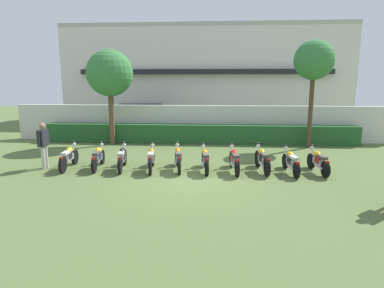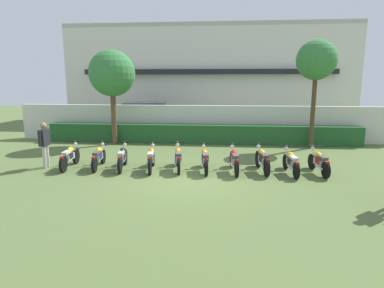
% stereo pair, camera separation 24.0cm
% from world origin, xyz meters
% --- Properties ---
extents(ground, '(60.00, 60.00, 0.00)m').
position_xyz_m(ground, '(0.00, 0.00, 0.00)').
color(ground, '#566B38').
extents(building, '(21.63, 6.50, 7.41)m').
position_xyz_m(building, '(0.00, 16.62, 3.71)').
color(building, silver).
rests_on(building, ground).
extents(compound_wall, '(20.55, 0.30, 1.96)m').
position_xyz_m(compound_wall, '(0.00, 7.09, 0.98)').
color(compound_wall, silver).
rests_on(compound_wall, ground).
extents(hedge_row, '(16.44, 0.70, 1.00)m').
position_xyz_m(hedge_row, '(0.00, 6.39, 0.50)').
color(hedge_row, '#235628').
rests_on(hedge_row, ground).
extents(parked_car, '(4.69, 2.51, 1.89)m').
position_xyz_m(parked_car, '(-3.82, 10.35, 0.94)').
color(parked_car, navy).
rests_on(parked_car, ground).
extents(tree_near_inspector, '(2.34, 2.34, 4.84)m').
position_xyz_m(tree_near_inspector, '(-4.50, 5.74, 3.63)').
color(tree_near_inspector, brown).
rests_on(tree_near_inspector, ground).
extents(tree_far_side, '(1.89, 1.89, 5.20)m').
position_xyz_m(tree_far_side, '(5.50, 5.63, 4.20)').
color(tree_far_side, '#4C3823').
rests_on(tree_far_side, ground).
extents(motorcycle_in_row_0, '(0.60, 1.89, 0.96)m').
position_xyz_m(motorcycle_in_row_0, '(-4.68, 0.93, 0.45)').
color(motorcycle_in_row_0, black).
rests_on(motorcycle_in_row_0, ground).
extents(motorcycle_in_row_1, '(0.60, 1.89, 0.94)m').
position_xyz_m(motorcycle_in_row_1, '(-3.58, 1.04, 0.44)').
color(motorcycle_in_row_1, black).
rests_on(motorcycle_in_row_1, ground).
extents(motorcycle_in_row_2, '(0.60, 1.88, 0.96)m').
position_xyz_m(motorcycle_in_row_2, '(-2.61, 0.96, 0.45)').
color(motorcycle_in_row_2, black).
rests_on(motorcycle_in_row_2, ground).
extents(motorcycle_in_row_3, '(0.60, 1.90, 0.98)m').
position_xyz_m(motorcycle_in_row_3, '(-1.49, 0.91, 0.46)').
color(motorcycle_in_row_3, black).
rests_on(motorcycle_in_row_3, ground).
extents(motorcycle_in_row_4, '(0.60, 1.92, 0.97)m').
position_xyz_m(motorcycle_in_row_4, '(-0.50, 1.06, 0.46)').
color(motorcycle_in_row_4, black).
rests_on(motorcycle_in_row_4, ground).
extents(motorcycle_in_row_5, '(0.60, 1.85, 0.97)m').
position_xyz_m(motorcycle_in_row_5, '(0.51, 0.95, 0.45)').
color(motorcycle_in_row_5, black).
rests_on(motorcycle_in_row_5, ground).
extents(motorcycle_in_row_6, '(0.60, 1.96, 0.97)m').
position_xyz_m(motorcycle_in_row_6, '(1.59, 0.95, 0.45)').
color(motorcycle_in_row_6, black).
rests_on(motorcycle_in_row_6, ground).
extents(motorcycle_in_row_7, '(0.60, 1.90, 0.98)m').
position_xyz_m(motorcycle_in_row_7, '(2.61, 1.06, 0.46)').
color(motorcycle_in_row_7, black).
rests_on(motorcycle_in_row_7, ground).
extents(motorcycle_in_row_8, '(0.60, 1.87, 0.94)m').
position_xyz_m(motorcycle_in_row_8, '(3.61, 0.91, 0.44)').
color(motorcycle_in_row_8, black).
rests_on(motorcycle_in_row_8, ground).
extents(motorcycle_in_row_9, '(0.60, 1.78, 0.95)m').
position_xyz_m(motorcycle_in_row_9, '(4.61, 1.00, 0.44)').
color(motorcycle_in_row_9, black).
rests_on(motorcycle_in_row_9, ground).
extents(inspector_person, '(0.24, 0.70, 1.75)m').
position_xyz_m(inspector_person, '(-5.60, 0.88, 1.05)').
color(inspector_person, beige).
rests_on(inspector_person, ground).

